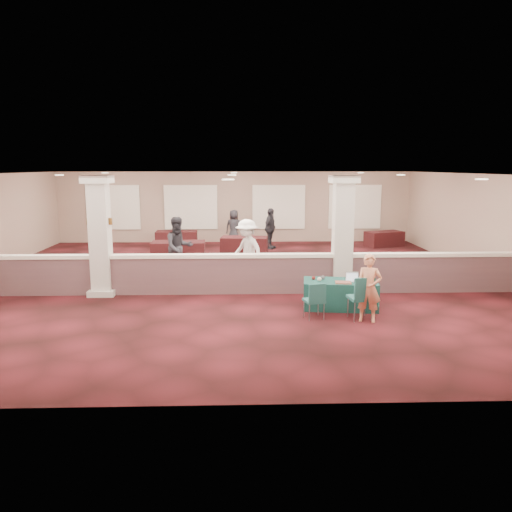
{
  "coord_description": "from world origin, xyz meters",
  "views": [
    {
      "loc": [
        0.23,
        -14.79,
        3.44
      ],
      "look_at": [
        0.64,
        -2.0,
        1.13
      ],
      "focal_mm": 35.0,
      "sensor_mm": 36.0,
      "label": 1
    }
  ],
  "objects_px": {
    "far_table_front_center": "(178,252)",
    "attendee_d": "(234,228)",
    "attendee_b": "(247,251)",
    "conf_chair_side": "(315,298)",
    "attendee_a": "(179,247)",
    "far_table_back_center": "(244,246)",
    "far_table_front_left": "(116,269)",
    "far_table_back_left": "(177,239)",
    "far_table_front_right": "(371,267)",
    "conf_chair_main": "(362,295)",
    "near_table": "(340,294)",
    "far_table_back_right": "(384,239)",
    "attendee_c": "(270,229)",
    "woman": "(369,288)"
  },
  "relations": [
    {
      "from": "conf_chair_main",
      "to": "far_table_back_center",
      "type": "height_order",
      "value": "conf_chair_main"
    },
    {
      "from": "conf_chair_side",
      "to": "far_table_front_center",
      "type": "xyz_separation_m",
      "value": [
        -3.92,
        6.91,
        -0.12
      ]
    },
    {
      "from": "far_table_front_center",
      "to": "attendee_a",
      "type": "bearing_deg",
      "value": -82.53
    },
    {
      "from": "far_table_front_left",
      "to": "far_table_back_left",
      "type": "relative_size",
      "value": 0.97
    },
    {
      "from": "far_table_front_right",
      "to": "far_table_back_left",
      "type": "bearing_deg",
      "value": 137.59
    },
    {
      "from": "far_table_back_right",
      "to": "attendee_b",
      "type": "distance_m",
      "value": 8.91
    },
    {
      "from": "far_table_back_left",
      "to": "far_table_back_right",
      "type": "relative_size",
      "value": 1.08
    },
    {
      "from": "conf_chair_side",
      "to": "woman",
      "type": "xyz_separation_m",
      "value": [
        1.16,
        -0.19,
        0.26
      ]
    },
    {
      "from": "far_table_front_left",
      "to": "attendee_d",
      "type": "distance_m",
      "value": 7.59
    },
    {
      "from": "conf_chair_side",
      "to": "attendee_d",
      "type": "relative_size",
      "value": 0.54
    },
    {
      "from": "conf_chair_main",
      "to": "attendee_c",
      "type": "xyz_separation_m",
      "value": [
        -1.46,
        10.01,
        0.26
      ]
    },
    {
      "from": "near_table",
      "to": "far_table_front_right",
      "type": "relative_size",
      "value": 1.02
    },
    {
      "from": "far_table_back_right",
      "to": "far_table_front_right",
      "type": "bearing_deg",
      "value": -109.64
    },
    {
      "from": "far_table_front_center",
      "to": "attendee_d",
      "type": "bearing_deg",
      "value": 63.9
    },
    {
      "from": "far_table_front_left",
      "to": "attendee_a",
      "type": "relative_size",
      "value": 0.88
    },
    {
      "from": "far_table_back_center",
      "to": "attendee_b",
      "type": "height_order",
      "value": "attendee_b"
    },
    {
      "from": "far_table_back_center",
      "to": "conf_chair_side",
      "type": "bearing_deg",
      "value": -79.54
    },
    {
      "from": "far_table_front_center",
      "to": "far_table_front_right",
      "type": "relative_size",
      "value": 1.09
    },
    {
      "from": "attendee_a",
      "to": "far_table_back_center",
      "type": "bearing_deg",
      "value": 36.04
    },
    {
      "from": "far_table_front_right",
      "to": "far_table_back_center",
      "type": "xyz_separation_m",
      "value": [
        -3.9,
        4.12,
        0.01
      ]
    },
    {
      "from": "far_table_back_center",
      "to": "attendee_d",
      "type": "xyz_separation_m",
      "value": [
        -0.43,
        2.58,
        0.42
      ]
    },
    {
      "from": "near_table",
      "to": "far_table_back_center",
      "type": "bearing_deg",
      "value": 114.35
    },
    {
      "from": "far_table_back_right",
      "to": "far_table_front_center",
      "type": "bearing_deg",
      "value": -157.62
    },
    {
      "from": "far_table_front_center",
      "to": "far_table_front_right",
      "type": "bearing_deg",
      "value": -23.24
    },
    {
      "from": "conf_chair_side",
      "to": "far_table_back_left",
      "type": "bearing_deg",
      "value": 100.08
    },
    {
      "from": "far_table_back_center",
      "to": "far_table_back_right",
      "type": "xyz_separation_m",
      "value": [
        6.11,
        2.08,
        -0.04
      ]
    },
    {
      "from": "near_table",
      "to": "conf_chair_side",
      "type": "relative_size",
      "value": 2.09
    },
    {
      "from": "far_table_front_center",
      "to": "attendee_b",
      "type": "distance_m",
      "value": 3.9
    },
    {
      "from": "attendee_d",
      "to": "far_table_back_center",
      "type": "bearing_deg",
      "value": 114.87
    },
    {
      "from": "attendee_b",
      "to": "conf_chair_side",
      "type": "bearing_deg",
      "value": -19.83
    },
    {
      "from": "far_table_back_left",
      "to": "attendee_a",
      "type": "height_order",
      "value": "attendee_a"
    },
    {
      "from": "woman",
      "to": "attendee_c",
      "type": "xyz_separation_m",
      "value": [
        -1.59,
        10.1,
        0.09
      ]
    },
    {
      "from": "far_table_back_center",
      "to": "far_table_back_right",
      "type": "distance_m",
      "value": 6.46
    },
    {
      "from": "near_table",
      "to": "far_table_back_right",
      "type": "bearing_deg",
      "value": 75.28
    },
    {
      "from": "conf_chair_side",
      "to": "far_table_front_left",
      "type": "distance_m",
      "value": 6.93
    },
    {
      "from": "far_table_back_center",
      "to": "conf_chair_main",
      "type": "bearing_deg",
      "value": -73.01
    },
    {
      "from": "near_table",
      "to": "far_table_front_center",
      "type": "xyz_separation_m",
      "value": [
        -4.67,
        6.0,
        0.04
      ]
    },
    {
      "from": "conf_chair_main",
      "to": "far_table_back_left",
      "type": "relative_size",
      "value": 0.58
    },
    {
      "from": "woman",
      "to": "attendee_a",
      "type": "bearing_deg",
      "value": 154.26
    },
    {
      "from": "attendee_b",
      "to": "far_table_front_left",
      "type": "bearing_deg",
      "value": -134.93
    },
    {
      "from": "far_table_front_left",
      "to": "far_table_front_right",
      "type": "height_order",
      "value": "far_table_front_right"
    },
    {
      "from": "attendee_a",
      "to": "far_table_front_center",
      "type": "bearing_deg",
      "value": 71.7
    },
    {
      "from": "far_table_front_center",
      "to": "far_table_back_left",
      "type": "relative_size",
      "value": 1.09
    },
    {
      "from": "far_table_front_right",
      "to": "far_table_back_left",
      "type": "relative_size",
      "value": 1.01
    },
    {
      "from": "conf_chair_side",
      "to": "woman",
      "type": "relative_size",
      "value": 0.56
    },
    {
      "from": "far_table_back_left",
      "to": "attendee_d",
      "type": "distance_m",
      "value": 2.55
    },
    {
      "from": "conf_chair_side",
      "to": "far_table_front_left",
      "type": "height_order",
      "value": "conf_chair_side"
    },
    {
      "from": "attendee_c",
      "to": "far_table_front_right",
      "type": "bearing_deg",
      "value": -128.42
    },
    {
      "from": "attendee_a",
      "to": "attendee_b",
      "type": "height_order",
      "value": "attendee_a"
    },
    {
      "from": "conf_chair_main",
      "to": "woman",
      "type": "bearing_deg",
      "value": -44.34
    }
  ]
}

